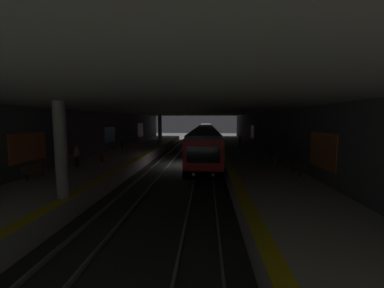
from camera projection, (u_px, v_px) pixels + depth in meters
ground_plane at (183, 165)px, 25.05m from camera, size 120.00×120.00×0.00m
track_left at (204, 164)px, 24.91m from camera, size 60.00×1.53×0.16m
track_right at (163, 164)px, 25.18m from camera, size 60.00×1.53×0.16m
platform_left at (247, 161)px, 24.60m from camera, size 60.00×5.30×1.06m
platform_right at (122, 159)px, 25.40m from camera, size 60.00×5.30×1.06m
wall_left at (276, 139)px, 24.19m from camera, size 60.00×0.56×5.60m
wall_right at (95, 138)px, 25.38m from camera, size 60.00×0.56×5.60m
ceiling_slab at (183, 109)px, 24.47m from camera, size 60.00×19.40×0.40m
pillar_near at (61, 150)px, 11.09m from camera, size 0.56×0.56×4.55m
pillar_far at (160, 130)px, 34.48m from camera, size 0.56×0.56×4.55m
metro_train at (205, 135)px, 42.11m from camera, size 52.81×2.83×3.49m
bench_left_near at (298, 167)px, 16.03m from camera, size 1.70×0.47×0.86m
bench_left_mid at (285, 160)px, 18.59m from camera, size 1.70×0.47×0.86m
bench_left_far at (276, 156)px, 21.01m from camera, size 1.70×0.47×0.86m
bench_right_near at (34, 170)px, 15.13m from camera, size 1.70×0.47×0.86m
bench_right_mid at (71, 159)px, 19.31m from camera, size 1.70×0.47×0.86m
person_waiting_near at (122, 142)px, 29.93m from camera, size 0.60×0.23×1.67m
person_walking_mid at (240, 141)px, 31.50m from camera, size 0.60×0.23×1.68m
person_standing_far at (77, 155)px, 18.98m from camera, size 0.60×0.22×1.60m
suitcase_rolling at (102, 158)px, 21.10m from camera, size 0.34×0.24×0.92m
trash_bin at (274, 161)px, 18.93m from camera, size 0.44×0.44×0.85m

